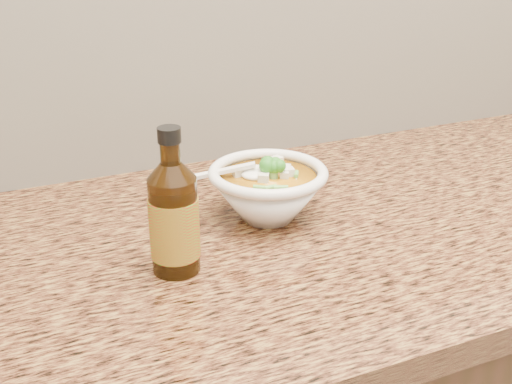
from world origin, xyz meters
name	(u,v)px	position (x,y,z in m)	size (l,w,h in m)	color
counter_slab	(369,219)	(0.00, 1.68, 0.88)	(4.00, 0.68, 0.04)	olive
soup_bowl	(268,192)	(-0.16, 1.71, 0.94)	(0.20, 0.18, 0.10)	white
hot_sauce_bottle	(174,219)	(-0.34, 1.62, 0.97)	(0.08, 0.08, 0.20)	#331D07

